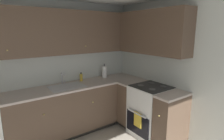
% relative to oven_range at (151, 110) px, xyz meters
% --- Properties ---
extents(wall_back, '(4.12, 0.05, 2.43)m').
position_rel_oven_range_xyz_m(wall_back, '(-1.73, 1.22, 0.75)').
color(wall_back, silver).
rests_on(wall_back, ground_plane).
extents(wall_right, '(0.05, 3.60, 2.43)m').
position_rel_oven_range_xyz_m(wall_right, '(0.31, -0.55, 0.75)').
color(wall_right, silver).
rests_on(wall_right, ground_plane).
extents(lower_cabinets_back, '(1.96, 0.62, 0.88)m').
position_rel_oven_range_xyz_m(lower_cabinets_back, '(-1.30, 0.90, -0.02)').
color(lower_cabinets_back, brown).
rests_on(lower_cabinets_back, ground_plane).
extents(countertop_back, '(3.17, 0.60, 0.03)m').
position_rel_oven_range_xyz_m(countertop_back, '(-1.30, 0.90, 0.43)').
color(countertop_back, '#B7A89E').
rests_on(countertop_back, lower_cabinets_back).
extents(lower_cabinets_right, '(0.62, 1.21, 0.88)m').
position_rel_oven_range_xyz_m(lower_cabinets_right, '(-0.02, -0.02, -0.02)').
color(lower_cabinets_right, brown).
rests_on(lower_cabinets_right, ground_plane).
extents(countertop_right, '(0.60, 1.21, 0.03)m').
position_rel_oven_range_xyz_m(countertop_right, '(-0.02, -0.02, 0.43)').
color(countertop_right, '#B7A89E').
rests_on(countertop_right, lower_cabinets_right).
extents(oven_range, '(0.68, 0.62, 1.07)m').
position_rel_oven_range_xyz_m(oven_range, '(0.00, 0.00, 0.00)').
color(oven_range, white).
rests_on(oven_range, ground_plane).
extents(upper_cabinets_back, '(2.85, 0.34, 0.76)m').
position_rel_oven_range_xyz_m(upper_cabinets_back, '(-1.46, 1.04, 1.40)').
color(upper_cabinets_back, brown).
extents(upper_cabinets_right, '(0.32, 1.76, 0.76)m').
position_rel_oven_range_xyz_m(upper_cabinets_right, '(0.12, 0.32, 1.40)').
color(upper_cabinets_right, brown).
extents(sink, '(0.60, 0.40, 0.10)m').
position_rel_oven_range_xyz_m(sink, '(-1.23, 0.87, 0.41)').
color(sink, '#B7B7BC').
rests_on(sink, countertop_back).
extents(faucet, '(0.07, 0.16, 0.22)m').
position_rel_oven_range_xyz_m(faucet, '(-1.22, 1.08, 0.58)').
color(faucet, silver).
rests_on(faucet, countertop_back).
extents(soap_bottle, '(0.06, 0.06, 0.17)m').
position_rel_oven_range_xyz_m(soap_bottle, '(-0.85, 1.08, 0.53)').
color(soap_bottle, gold).
rests_on(soap_bottle, countertop_back).
extents(paper_towel_roll, '(0.11, 0.11, 0.30)m').
position_rel_oven_range_xyz_m(paper_towel_roll, '(-0.31, 1.06, 0.57)').
color(paper_towel_roll, white).
rests_on(paper_towel_roll, countertop_back).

